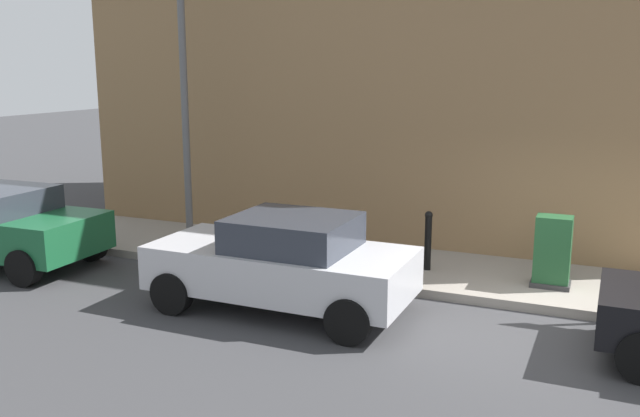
{
  "coord_description": "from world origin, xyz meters",
  "views": [
    {
      "loc": [
        -9.35,
        -0.62,
        3.63
      ],
      "look_at": [
        1.27,
        3.94,
        1.2
      ],
      "focal_mm": 38.3,
      "sensor_mm": 36.0,
      "label": 1
    }
  ],
  "objects_px": {
    "lamppost": "(184,83)",
    "bollard_far_kerb": "(335,242)",
    "bollard_near_cabinet": "(428,239)",
    "utility_cabinet": "(552,254)",
    "car_silver": "(284,262)"
  },
  "relations": [
    {
      "from": "lamppost",
      "to": "bollard_far_kerb",
      "type": "bearing_deg",
      "value": -104.53
    },
    {
      "from": "bollard_near_cabinet",
      "to": "utility_cabinet",
      "type": "bearing_deg",
      "value": -92.79
    },
    {
      "from": "lamppost",
      "to": "bollard_near_cabinet",
      "type": "bearing_deg",
      "value": -91.01
    },
    {
      "from": "bollard_near_cabinet",
      "to": "lamppost",
      "type": "distance_m",
      "value": 5.58
    },
    {
      "from": "car_silver",
      "to": "lamppost",
      "type": "height_order",
      "value": "lamppost"
    },
    {
      "from": "car_silver",
      "to": "bollard_far_kerb",
      "type": "distance_m",
      "value": 1.59
    },
    {
      "from": "bollard_near_cabinet",
      "to": "bollard_far_kerb",
      "type": "height_order",
      "value": "same"
    },
    {
      "from": "car_silver",
      "to": "bollard_near_cabinet",
      "type": "distance_m",
      "value": 2.89
    },
    {
      "from": "bollard_far_kerb",
      "to": "bollard_near_cabinet",
      "type": "bearing_deg",
      "value": -58.94
    },
    {
      "from": "car_silver",
      "to": "bollard_near_cabinet",
      "type": "bearing_deg",
      "value": -122.95
    },
    {
      "from": "car_silver",
      "to": "lamppost",
      "type": "relative_size",
      "value": 0.69
    },
    {
      "from": "utility_cabinet",
      "to": "bollard_far_kerb",
      "type": "relative_size",
      "value": 1.11
    },
    {
      "from": "car_silver",
      "to": "bollard_far_kerb",
      "type": "height_order",
      "value": "car_silver"
    },
    {
      "from": "car_silver",
      "to": "bollard_near_cabinet",
      "type": "relative_size",
      "value": 3.78
    },
    {
      "from": "utility_cabinet",
      "to": "lamppost",
      "type": "bearing_deg",
      "value": 88.47
    }
  ]
}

